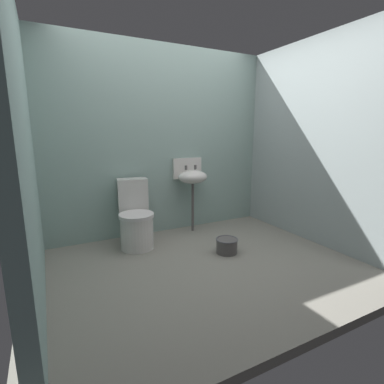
% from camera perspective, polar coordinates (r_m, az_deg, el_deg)
% --- Properties ---
extents(ground_plane, '(3.37, 2.64, 0.08)m').
position_cam_1_polar(ground_plane, '(3.12, 2.43, -14.40)').
color(ground_plane, gray).
extents(wall_back, '(3.37, 0.10, 2.42)m').
position_cam_1_polar(wall_back, '(3.86, -6.14, 9.87)').
color(wall_back, '#8AA59E').
rests_on(wall_back, ground).
extents(wall_left, '(0.10, 2.44, 2.42)m').
position_cam_1_polar(wall_left, '(2.53, -30.72, 7.27)').
color(wall_left, '#87A7A1').
rests_on(wall_left, ground).
extents(wall_right, '(0.10, 2.44, 2.42)m').
position_cam_1_polar(wall_right, '(3.87, 22.30, 9.07)').
color(wall_right, '#929E9E').
rests_on(wall_right, ground).
extents(toilet_near_wall, '(0.47, 0.64, 0.78)m').
position_cam_1_polar(toilet_near_wall, '(3.47, -11.11, -5.41)').
color(toilet_near_wall, silver).
rests_on(toilet_near_wall, ground).
extents(sink, '(0.42, 0.35, 0.99)m').
position_cam_1_polar(sink, '(3.85, -0.03, 3.13)').
color(sink, '#534E4D').
rests_on(sink, ground).
extents(bucket, '(0.25, 0.25, 0.17)m').
position_cam_1_polar(bucket, '(3.31, 6.91, -10.46)').
color(bucket, '#534E4D').
rests_on(bucket, ground).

